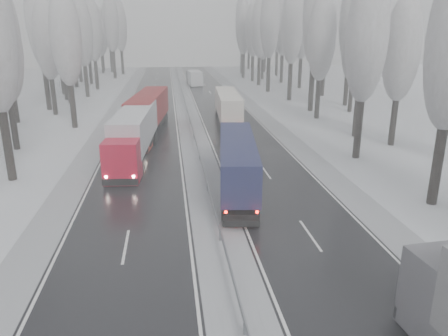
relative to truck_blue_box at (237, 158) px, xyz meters
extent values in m
cube|color=black|center=(2.96, 9.39, -2.27)|extent=(7.50, 200.00, 0.03)
cube|color=black|center=(-7.54, 9.39, -2.27)|extent=(7.50, 200.00, 0.03)
cube|color=#ABAEB3|center=(-2.29, 9.39, -2.27)|extent=(3.00, 200.00, 0.04)
cube|color=#ABAEB3|center=(7.91, 9.39, -2.27)|extent=(2.40, 200.00, 0.04)
cube|color=#ABAEB3|center=(-12.49, 9.39, -2.27)|extent=(2.40, 200.00, 0.04)
cube|color=slate|center=(-2.29, 9.39, -1.69)|extent=(0.06, 200.00, 0.32)
cube|color=slate|center=(-2.29, 7.39, -1.99)|extent=(0.12, 0.12, 0.60)
cube|color=slate|center=(-2.29, 39.39, -1.99)|extent=(0.12, 0.12, 0.60)
cylinder|color=black|center=(12.75, -4.95, 0.51)|extent=(0.68, 0.68, 5.60)
cylinder|color=black|center=(12.22, 6.42, 0.52)|extent=(0.68, 0.68, 5.62)
ellipsoid|color=gray|center=(12.22, 6.42, 8.55)|extent=(3.60, 3.60, 11.48)
cylinder|color=black|center=(17.73, 10.42, 0.18)|extent=(0.64, 0.64, 4.94)
ellipsoid|color=gray|center=(17.73, 10.42, 7.24)|extent=(3.60, 3.60, 10.09)
cylinder|color=black|center=(15.61, 14.55, 0.38)|extent=(0.66, 0.66, 5.32)
ellipsoid|color=gray|center=(15.61, 14.55, 7.98)|extent=(3.60, 3.60, 10.88)
cylinder|color=black|center=(17.84, 18.55, 0.87)|extent=(0.72, 0.72, 6.31)
ellipsoid|color=gray|center=(17.84, 18.55, 9.89)|extent=(3.60, 3.60, 12.90)
cylinder|color=black|center=(14.73, 24.99, 0.40)|extent=(0.67, 0.67, 5.38)
ellipsoid|color=gray|center=(14.73, 24.99, 8.08)|extent=(3.60, 3.60, 10.98)
cylinder|color=black|center=(21.02, 28.99, 0.01)|extent=(0.62, 0.62, 4.59)
ellipsoid|color=gray|center=(21.02, 28.99, 6.57)|extent=(3.60, 3.60, 9.39)
cylinder|color=black|center=(15.61, 30.41, 1.19)|extent=(0.76, 0.76, 6.95)
ellipsoid|color=gray|center=(15.61, 30.41, 11.11)|extent=(3.60, 3.60, 14.19)
cylinder|color=black|center=(22.52, 34.41, 1.01)|extent=(0.74, 0.74, 6.59)
ellipsoid|color=gray|center=(22.52, 34.41, 10.42)|extent=(3.60, 3.60, 13.46)
cylinder|color=black|center=(15.28, 40.66, 0.90)|extent=(0.72, 0.72, 6.37)
ellipsoid|color=gray|center=(15.28, 40.66, 9.99)|extent=(3.60, 3.60, 13.01)
cylinder|color=black|center=(22.43, 44.66, 0.70)|extent=(0.70, 0.70, 5.97)
ellipsoid|color=gray|center=(22.43, 44.66, 9.23)|extent=(3.60, 3.60, 12.20)
cylinder|color=black|center=(14.05, 51.34, 1.04)|extent=(0.74, 0.74, 6.65)
ellipsoid|color=gray|center=(14.05, 51.34, 10.54)|extent=(3.60, 3.60, 13.59)
cylinder|color=black|center=(21.42, 55.34, 0.78)|extent=(0.71, 0.71, 6.14)
ellipsoid|color=gray|center=(21.42, 55.34, 9.55)|extent=(3.60, 3.60, 12.54)
cylinder|color=black|center=(14.27, 61.09, 0.74)|extent=(0.71, 0.71, 6.05)
ellipsoid|color=gray|center=(14.27, 61.09, 9.39)|extent=(3.60, 3.60, 12.37)
cylinder|color=black|center=(20.19, 65.09, 0.86)|extent=(0.72, 0.72, 6.30)
ellipsoid|color=gray|center=(20.19, 65.09, 9.86)|extent=(3.60, 3.60, 12.87)
cylinder|color=black|center=(14.34, 68.60, 0.65)|extent=(0.70, 0.70, 5.88)
ellipsoid|color=gray|center=(14.34, 68.60, 9.04)|extent=(3.60, 3.60, 12.00)
cylinder|color=black|center=(17.48, 72.60, 0.14)|extent=(0.64, 0.64, 4.86)
ellipsoid|color=gray|center=(17.48, 72.60, 7.08)|extent=(3.60, 3.60, 9.92)
cylinder|color=black|center=(13.44, 75.70, 0.70)|extent=(0.70, 0.70, 5.98)
ellipsoid|color=gray|center=(13.44, 75.70, 9.24)|extent=(3.60, 3.60, 12.21)
cylinder|color=black|center=(22.66, 79.70, 0.81)|extent=(0.71, 0.71, 6.19)
ellipsoid|color=gray|center=(22.66, 79.70, 9.65)|extent=(3.60, 3.60, 12.64)
cylinder|color=black|center=(14.75, 85.55, 1.14)|extent=(0.75, 0.75, 6.86)
ellipsoid|color=gray|center=(14.75, 85.55, 10.94)|extent=(3.60, 3.60, 14.01)
cylinder|color=black|center=(21.73, 89.55, 0.49)|extent=(0.68, 0.68, 5.55)
ellipsoid|color=gray|center=(21.73, 89.55, 8.41)|extent=(3.60, 3.60, 11.33)
cylinder|color=black|center=(16.44, 96.11, 0.76)|extent=(0.71, 0.71, 6.09)
ellipsoid|color=gray|center=(16.44, 96.11, 9.46)|extent=(3.60, 3.60, 12.45)
cylinder|color=black|center=(19.26, 100.11, 0.46)|extent=(0.67, 0.67, 5.49)
ellipsoid|color=gray|center=(19.26, 100.11, 8.29)|extent=(3.60, 3.60, 11.21)
cylinder|color=black|center=(-17.41, 3.95, 0.63)|extent=(0.69, 0.69, 5.83)
cylinder|color=black|center=(-20.04, 13.59, 0.23)|extent=(0.65, 0.65, 5.03)
ellipsoid|color=gray|center=(-20.04, 13.59, 7.41)|extent=(3.60, 3.60, 10.28)
cylinder|color=black|center=(-16.23, 23.11, 0.43)|extent=(0.67, 0.67, 5.44)
ellipsoid|color=gray|center=(-16.23, 23.11, 8.20)|extent=(3.60, 3.60, 11.11)
cylinder|color=black|center=(-24.14, 27.11, 0.57)|extent=(0.69, 0.69, 5.72)
ellipsoid|color=gray|center=(-24.14, 27.11, 8.75)|extent=(3.60, 3.60, 11.69)
cylinder|color=black|center=(-20.55, 32.10, 0.33)|extent=(0.66, 0.66, 5.23)
ellipsoid|color=gray|center=(-20.55, 32.10, 7.79)|extent=(3.60, 3.60, 10.68)
cylinder|color=black|center=(-22.34, 36.10, 1.01)|extent=(0.74, 0.74, 6.60)
ellipsoid|color=gray|center=(-22.34, 36.10, 10.45)|extent=(3.60, 3.60, 13.49)
cylinder|color=black|center=(-20.45, 41.73, 0.29)|extent=(0.65, 0.65, 5.16)
ellipsoid|color=gray|center=(-20.45, 41.73, 7.67)|extent=(3.60, 3.60, 10.54)
cylinder|color=black|center=(-21.83, 45.73, 0.61)|extent=(0.69, 0.69, 5.79)
ellipsoid|color=gray|center=(-21.83, 45.73, 8.89)|extent=(3.60, 3.60, 11.84)
cylinder|color=black|center=(-18.87, 48.50, 0.53)|extent=(0.68, 0.68, 5.64)
ellipsoid|color=gray|center=(-18.87, 48.50, 8.60)|extent=(3.60, 3.60, 11.53)
cylinder|color=black|center=(-23.71, 52.50, 0.99)|extent=(0.73, 0.73, 6.56)
ellipsoid|color=gray|center=(-23.71, 52.50, 10.36)|extent=(3.60, 3.60, 13.40)
cylinder|color=black|center=(-18.61, 58.58, 0.61)|extent=(0.69, 0.69, 5.79)
ellipsoid|color=gray|center=(-18.61, 58.58, 8.89)|extent=(3.60, 3.60, 11.84)
cylinder|color=black|center=(-23.37, 62.58, 1.04)|extent=(0.74, 0.74, 6.65)
ellipsoid|color=gray|center=(-23.37, 62.58, 10.53)|extent=(3.60, 3.60, 13.58)
cylinder|color=black|center=(-21.22, 67.92, 0.27)|extent=(0.65, 0.65, 5.12)
ellipsoid|color=gray|center=(-21.22, 67.92, 7.59)|extent=(3.60, 3.60, 10.46)
cylinder|color=black|center=(-24.11, 71.92, 0.63)|extent=(0.69, 0.69, 5.84)
ellipsoid|color=gray|center=(-24.11, 71.92, 8.97)|extent=(3.60, 3.60, 11.92)
cylinder|color=black|center=(-17.36, 78.71, 1.05)|extent=(0.74, 0.74, 6.67)
ellipsoid|color=gray|center=(-17.36, 78.71, 10.58)|extent=(3.60, 3.60, 13.63)
cylinder|color=black|center=(-26.49, 82.71, 0.87)|extent=(0.72, 0.72, 6.31)
ellipsoid|color=gray|center=(-26.49, 82.71, 9.87)|extent=(3.60, 3.60, 12.88)
cylinder|color=black|center=(-16.34, 88.11, 0.86)|extent=(0.72, 0.72, 6.29)
ellipsoid|color=gray|center=(-16.34, 88.11, 9.84)|extent=(3.60, 3.60, 12.84)
cylinder|color=black|center=(-21.95, 92.11, 0.14)|extent=(0.64, 0.64, 4.86)
ellipsoid|color=gray|center=(-21.95, 92.11, 7.08)|extent=(3.60, 3.60, 9.92)
cylinder|color=black|center=(-19.85, 94.70, 1.03)|extent=(0.74, 0.74, 6.63)
ellipsoid|color=gray|center=(-19.85, 94.70, 10.50)|extent=(3.60, 3.60, 13.54)
cylinder|color=black|center=(-22.62, 98.70, 0.61)|extent=(0.69, 0.69, 5.79)
ellipsoid|color=gray|center=(-22.62, 98.70, 8.87)|extent=(3.60, 3.60, 11.82)
cube|color=#525156|center=(5.30, -17.19, -0.46)|extent=(3.00, 3.10, 3.32)
cube|color=black|center=(5.19, -15.81, 0.31)|extent=(2.55, 0.32, 1.11)
cube|color=black|center=(5.18, -15.70, -1.79)|extent=(2.77, 0.40, 0.55)
cylinder|color=black|center=(4.22, -18.17, -1.71)|extent=(0.48, 1.18, 1.15)
sphere|color=white|center=(4.13, -15.76, -1.35)|extent=(0.24, 0.24, 0.24)
sphere|color=white|center=(6.22, -15.58, -1.35)|extent=(0.24, 0.24, 0.24)
cube|color=#1F214F|center=(0.77, 6.35, -0.71)|extent=(2.67, 2.76, 2.87)
cube|color=black|center=(0.92, 7.54, -0.04)|extent=(2.19, 0.36, 0.96)
cube|color=black|center=(0.93, 7.63, -1.86)|extent=(2.39, 0.43, 0.48)
cube|color=#141839|center=(-0.13, -1.05, 0.29)|extent=(3.92, 12.63, 2.68)
cube|color=black|center=(-0.89, -7.26, -1.76)|extent=(2.20, 0.38, 0.43)
cube|color=black|center=(-0.54, -4.46, -1.57)|extent=(2.72, 5.47, 0.43)
cube|color=black|center=(-0.82, -6.74, -1.95)|extent=(2.19, 0.32, 0.57)
cylinder|color=black|center=(-0.31, 5.72, -1.79)|extent=(0.45, 1.03, 0.99)
cylinder|color=black|center=(1.68, 5.47, -1.79)|extent=(0.45, 1.03, 0.99)
cylinder|color=black|center=(-1.59, -4.72, -1.79)|extent=(0.45, 1.03, 0.99)
cylinder|color=black|center=(0.41, -4.96, -1.79)|extent=(0.45, 1.03, 0.99)
cylinder|color=black|center=(-1.74, -5.96, -1.79)|extent=(0.45, 1.03, 0.99)
cylinder|color=black|center=(0.26, -6.20, -1.79)|extent=(0.45, 1.03, 0.99)
sphere|color=#FF0C05|center=(-1.80, -7.22, -1.00)|extent=(0.19, 0.19, 0.19)
sphere|color=#FF0C05|center=(0.01, -7.44, -1.00)|extent=(0.19, 0.19, 0.19)
sphere|color=white|center=(0.03, 7.77, -1.47)|extent=(0.21, 0.21, 0.21)
sphere|color=white|center=(1.84, 7.55, -1.47)|extent=(0.21, 0.21, 0.21)
cube|color=#B5AFA0|center=(2.82, 29.68, -0.67)|extent=(2.59, 2.68, 2.93)
cube|color=black|center=(2.89, 30.90, 0.01)|extent=(2.25, 0.23, 0.98)
cube|color=black|center=(2.90, 31.00, -1.85)|extent=(2.45, 0.29, 0.49)
cube|color=#B3AEA0|center=(2.37, 22.07, 0.35)|extent=(3.24, 12.84, 2.74)
cube|color=black|center=(1.99, 15.68, -1.75)|extent=(2.25, 0.25, 0.44)
cube|color=black|center=(2.16, 18.56, -1.55)|extent=(2.47, 5.50, 0.44)
cube|color=black|center=(2.02, 16.21, -1.95)|extent=(2.25, 0.19, 0.59)
cylinder|color=black|center=(1.75, 28.96, -1.78)|extent=(0.40, 1.04, 1.02)
cylinder|color=black|center=(3.80, 28.84, -1.78)|extent=(0.40, 1.04, 1.02)
cylinder|color=black|center=(1.11, 18.23, -1.78)|extent=(0.40, 1.04, 1.02)
cylinder|color=black|center=(3.16, 18.10, -1.78)|extent=(0.40, 1.04, 1.02)
cylinder|color=black|center=(1.03, 16.96, -1.78)|extent=(0.40, 1.04, 1.02)
cylinder|color=black|center=(3.08, 16.84, -1.78)|extent=(0.40, 1.04, 1.02)
sphere|color=#FF0C05|center=(1.05, 15.66, -0.97)|extent=(0.20, 0.20, 0.20)
sphere|color=#FF0C05|center=(2.91, 15.55, -0.97)|extent=(0.20, 0.20, 0.20)
sphere|color=white|center=(1.97, 31.08, -1.46)|extent=(0.22, 0.22, 0.22)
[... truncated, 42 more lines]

